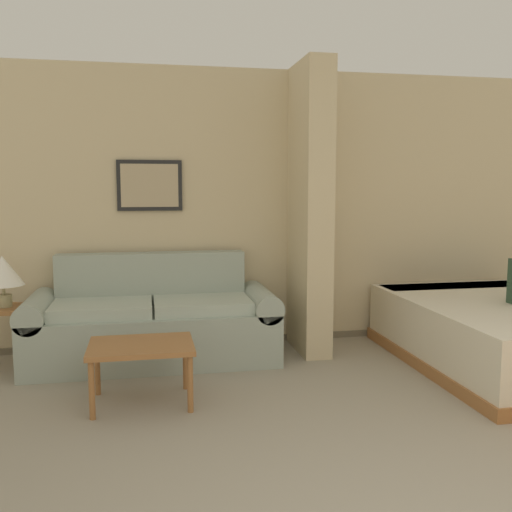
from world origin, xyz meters
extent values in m
cube|color=#CCB78E|center=(0.00, 4.21, 1.30)|extent=(7.51, 0.12, 2.60)
cube|color=#70644E|center=(0.00, 4.14, 0.03)|extent=(7.51, 0.02, 0.06)
cube|color=black|center=(-1.29, 4.14, 1.52)|extent=(0.59, 0.02, 0.46)
cube|color=tan|center=(-1.29, 4.12, 1.52)|extent=(0.52, 0.01, 0.39)
cube|color=#CCB78E|center=(0.13, 3.80, 1.30)|extent=(0.24, 0.71, 2.60)
cube|color=#99A393|center=(-1.29, 3.69, 0.22)|extent=(1.68, 0.84, 0.45)
cube|color=#99A393|center=(-1.29, 4.01, 0.68)|extent=(1.68, 0.20, 0.47)
cube|color=#99A393|center=(-2.23, 3.69, 0.22)|extent=(0.22, 0.84, 0.45)
cylinder|color=#99A393|center=(-2.23, 3.69, 0.49)|extent=(0.24, 0.84, 0.24)
cube|color=#99A393|center=(-0.34, 3.69, 0.22)|extent=(0.22, 0.84, 0.45)
cylinder|color=#99A393|center=(-0.34, 3.69, 0.49)|extent=(0.24, 0.84, 0.24)
cube|color=#AAB5A4|center=(-1.71, 3.64, 0.50)|extent=(0.82, 0.60, 0.10)
cube|color=#AAB5A4|center=(-0.87, 3.64, 0.50)|extent=(0.82, 0.60, 0.10)
cube|color=#996033|center=(-1.38, 2.73, 0.41)|extent=(0.72, 0.54, 0.04)
cylinder|color=#996033|center=(-1.70, 2.50, 0.20)|extent=(0.04, 0.04, 0.39)
cylinder|color=#996033|center=(-1.06, 2.50, 0.20)|extent=(0.04, 0.04, 0.39)
cylinder|color=#996033|center=(-1.70, 2.96, 0.20)|extent=(0.04, 0.04, 0.39)
cylinder|color=#996033|center=(-1.06, 2.96, 0.20)|extent=(0.04, 0.04, 0.39)
cube|color=#996033|center=(-2.49, 3.72, 0.51)|extent=(0.38, 0.38, 0.04)
cylinder|color=#996033|center=(-2.33, 3.56, 0.24)|extent=(0.04, 0.04, 0.49)
cylinder|color=#996033|center=(-2.33, 3.88, 0.24)|extent=(0.04, 0.04, 0.49)
cylinder|color=tan|center=(-2.49, 3.72, 0.58)|extent=(0.12, 0.12, 0.10)
cylinder|color=tan|center=(-2.49, 3.72, 0.67)|extent=(0.02, 0.02, 0.08)
cone|color=white|center=(-2.49, 3.72, 0.83)|extent=(0.33, 0.33, 0.24)
cube|color=#996033|center=(1.66, 3.01, 0.05)|extent=(1.64, 2.18, 0.10)
cube|color=beige|center=(1.66, 3.01, 0.32)|extent=(1.60, 2.14, 0.44)
cube|color=white|center=(1.66, 3.85, 0.49)|extent=(1.48, 0.36, 0.10)
camera|label=1|loc=(-1.33, -1.19, 1.51)|focal=40.00mm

